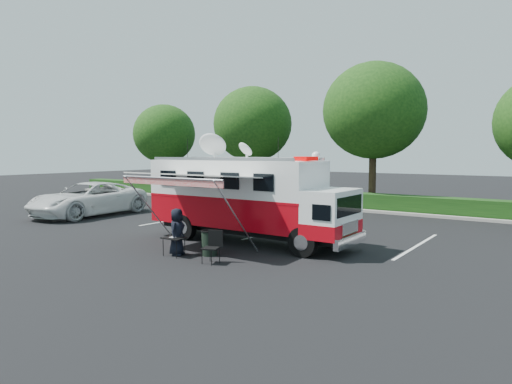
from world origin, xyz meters
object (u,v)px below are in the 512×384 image
folding_table (174,239)px  trash_bin (209,243)px  white_suv (89,215)px  command_truck (247,198)px

folding_table → trash_bin: (0.88, 0.77, -0.15)m
white_suv → trash_bin: 12.26m
command_truck → white_suv: command_truck is taller
white_suv → folding_table: bearing=-24.9°
command_truck → folding_table: command_truck is taller
folding_table → trash_bin: bearing=41.1°
command_truck → white_suv: (-11.43, 1.03, -1.72)m
folding_table → trash_bin: trash_bin is taller
trash_bin → folding_table: bearing=-138.9°
white_suv → trash_bin: white_suv is taller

